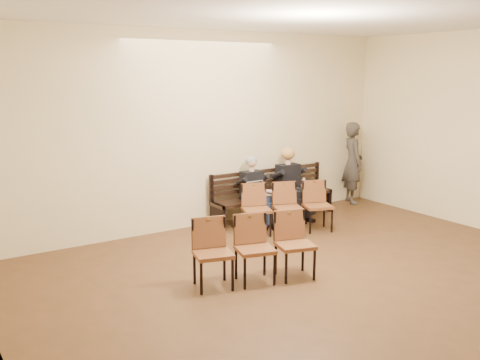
# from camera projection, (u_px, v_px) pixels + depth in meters

# --- Properties ---
(ground) EXTENTS (10.00, 10.00, 0.00)m
(ground) POSITION_uv_depth(u_px,v_px,m) (430.00, 332.00, 5.80)
(ground) COLOR brown
(ground) RESTS_ON ground
(room_walls) EXTENTS (8.02, 10.01, 3.51)m
(room_walls) POSITION_uv_depth(u_px,v_px,m) (387.00, 93.00, 5.95)
(room_walls) COLOR #FCE4B5
(room_walls) RESTS_ON ground
(bench) EXTENTS (2.60, 0.90, 0.45)m
(bench) POSITION_uv_depth(u_px,v_px,m) (274.00, 207.00, 10.29)
(bench) COLOR black
(bench) RESTS_ON ground
(seated_man) EXTENTS (0.50, 0.69, 1.20)m
(seated_man) POSITION_uv_depth(u_px,v_px,m) (255.00, 192.00, 9.83)
(seated_man) COLOR black
(seated_man) RESTS_ON ground
(seated_woman) EXTENTS (0.55, 0.76, 1.27)m
(seated_woman) POSITION_uv_depth(u_px,v_px,m) (291.00, 185.00, 10.28)
(seated_woman) COLOR black
(seated_woman) RESTS_ON ground
(laptop) EXTENTS (0.38, 0.31, 0.26)m
(laptop) POSITION_uv_depth(u_px,v_px,m) (260.00, 196.00, 9.65)
(laptop) COLOR silver
(laptop) RESTS_ON bench
(water_bottle) EXTENTS (0.08, 0.08, 0.22)m
(water_bottle) POSITION_uv_depth(u_px,v_px,m) (304.00, 191.00, 10.14)
(water_bottle) COLOR silver
(water_bottle) RESTS_ON bench
(bag) EXTENTS (0.43, 0.33, 0.29)m
(bag) POSITION_uv_depth(u_px,v_px,m) (304.00, 208.00, 10.54)
(bag) COLOR black
(bag) RESTS_ON ground
(passerby) EXTENTS (0.73, 0.86, 2.00)m
(passerby) POSITION_uv_depth(u_px,v_px,m) (353.00, 157.00, 11.38)
(passerby) COLOR #3D3832
(passerby) RESTS_ON ground
(chair_row_front) EXTENTS (1.65, 0.99, 0.88)m
(chair_row_front) POSITION_uv_depth(u_px,v_px,m) (288.00, 208.00, 9.32)
(chair_row_front) COLOR brown
(chair_row_front) RESTS_ON ground
(chair_row_back) EXTENTS (1.71, 0.90, 0.91)m
(chair_row_back) POSITION_uv_depth(u_px,v_px,m) (255.00, 250.00, 7.10)
(chair_row_back) COLOR brown
(chair_row_back) RESTS_ON ground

